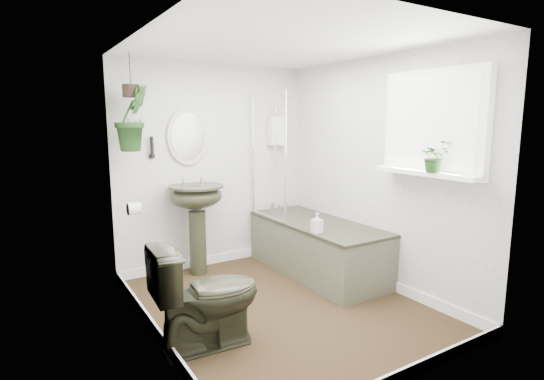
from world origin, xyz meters
TOP-DOWN VIEW (x-y plane):
  - floor at (0.00, 0.00)m, footprint 2.30×2.80m
  - ceiling at (0.00, 0.00)m, footprint 2.30×2.80m
  - wall_back at (0.00, 1.41)m, footprint 2.30×0.02m
  - wall_front at (0.00, -1.41)m, footprint 2.30×0.02m
  - wall_left at (-1.16, 0.00)m, footprint 0.02×2.80m
  - wall_right at (1.16, 0.00)m, footprint 0.02×2.80m
  - skirting at (0.00, 0.00)m, footprint 2.30×2.80m
  - bathtub at (0.80, 0.50)m, footprint 0.72×1.72m
  - bath_screen at (0.47, 0.99)m, footprint 0.04×0.72m
  - shower_box at (0.80, 1.34)m, footprint 0.20×0.10m
  - oval_mirror at (-0.33, 1.37)m, footprint 0.46×0.03m
  - wall_sconce at (-0.73, 1.36)m, footprint 0.04×0.04m
  - toilet_roll_holder at (-1.10, 0.70)m, footprint 0.11×0.11m
  - window_recess at (1.09, -0.70)m, footprint 0.08×1.00m
  - window_sill at (1.02, -0.70)m, footprint 0.18×1.00m
  - window_blinds at (1.04, -0.70)m, footprint 0.01×0.86m
  - toilet at (-0.85, -0.31)m, footprint 0.82×0.50m
  - pedestal_sink at (-0.33, 1.17)m, footprint 0.69×0.62m
  - sill_plant at (0.97, -0.82)m, footprint 0.27×0.25m
  - hanging_plant at (-0.97, 1.12)m, footprint 0.43×0.39m
  - soap_bottle at (0.51, 0.14)m, footprint 0.10×0.10m
  - hanging_pot at (-0.97, 1.12)m, footprint 0.16×0.16m

SIDE VIEW (x-z plane):
  - floor at x=0.00m, z-range -0.02..0.00m
  - skirting at x=0.00m, z-range 0.00..0.10m
  - bathtub at x=0.80m, z-range 0.00..0.58m
  - toilet at x=-0.85m, z-range 0.00..0.80m
  - pedestal_sink at x=-0.33m, z-range 0.00..1.00m
  - soap_bottle at x=0.51m, z-range 0.58..0.78m
  - toilet_roll_holder at x=-1.10m, z-range 0.84..0.96m
  - wall_back at x=0.00m, z-range 0.00..2.30m
  - wall_front at x=0.00m, z-range 0.00..2.30m
  - wall_left at x=-1.16m, z-range 0.00..2.30m
  - wall_right at x=1.16m, z-range 0.00..2.30m
  - window_sill at x=1.02m, z-range 1.21..1.25m
  - bath_screen at x=0.47m, z-range 0.58..1.98m
  - sill_plant at x=0.97m, z-range 1.25..1.52m
  - wall_sconce at x=-0.73m, z-range 1.29..1.51m
  - oval_mirror at x=-0.33m, z-range 1.19..1.81m
  - shower_box at x=0.80m, z-range 1.38..1.73m
  - window_recess at x=1.09m, z-range 1.20..2.10m
  - window_blinds at x=1.04m, z-range 1.27..2.03m
  - hanging_plant at x=-0.97m, z-range 1.38..2.01m
  - hanging_pot at x=-0.97m, z-range 1.89..2.01m
  - ceiling at x=0.00m, z-range 2.30..2.32m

